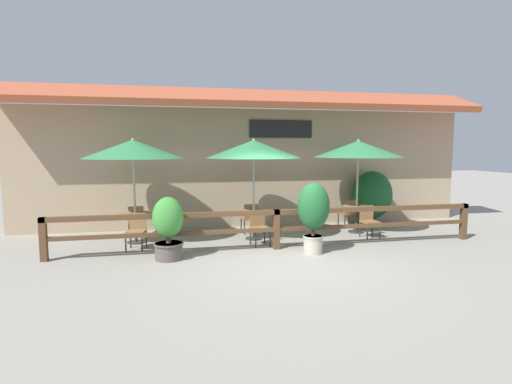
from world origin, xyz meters
TOP-DOWN VIEW (x-y plane):
  - ground_plane at (0.00, 0.00)m, footprint 60.00×60.00m
  - building_facade at (0.00, 4.10)m, footprint 14.28×1.49m
  - patio_railing at (0.00, 1.05)m, footprint 10.40×0.14m
  - patio_umbrella_near at (-3.36, 2.41)m, footprint 2.49×2.49m
  - dining_table_near at (-3.36, 2.41)m, footprint 0.81×0.81m
  - chair_near_streetside at (-3.27, 1.72)m, footprint 0.49×0.49m
  - chair_near_wallside at (-3.40, 3.10)m, footprint 0.47×0.47m
  - patio_umbrella_middle at (-0.32, 2.20)m, footprint 2.49×2.49m
  - dining_table_middle at (-0.32, 2.20)m, footprint 0.81×0.81m
  - chair_middle_streetside at (-0.31, 1.53)m, footprint 0.48×0.48m
  - chair_middle_wallside at (-0.29, 2.87)m, footprint 0.45×0.45m
  - patio_umbrella_far at (2.74, 2.44)m, footprint 2.49×2.49m
  - dining_table_far at (2.74, 2.44)m, footprint 0.81×0.81m
  - chair_far_streetside at (2.77, 1.75)m, footprint 0.44×0.44m
  - chair_far_wallside at (2.80, 3.12)m, footprint 0.47×0.47m
  - potted_plant_small_flowering at (0.72, 0.49)m, footprint 0.74×0.66m
  - potted_plant_tall_tropical at (-2.52, 0.65)m, footprint 0.66×0.64m
  - potted_plant_entrance_palm at (3.80, 3.55)m, footprint 1.28×1.15m

SIDE VIEW (x-z plane):
  - ground_plane at x=0.00m, z-range 0.00..0.00m
  - chair_near_streetside at x=-3.27m, z-range 0.05..0.91m
  - chair_near_wallside at x=-3.40m, z-range 0.05..0.91m
  - chair_middle_streetside at x=-0.31m, z-range 0.05..0.91m
  - chair_middle_wallside at x=-0.29m, z-range 0.05..0.91m
  - chair_far_streetside at x=2.77m, z-range 0.05..0.91m
  - chair_far_wallside at x=2.80m, z-range 0.05..0.91m
  - dining_table_near at x=-3.36m, z-range 0.22..0.99m
  - dining_table_middle at x=-0.32m, z-range 0.22..0.99m
  - dining_table_far at x=2.74m, z-range 0.22..0.99m
  - patio_railing at x=0.00m, z-range 0.22..1.17m
  - potted_plant_tall_tropical at x=-2.52m, z-range 0.03..1.40m
  - potted_plant_entrance_palm at x=3.80m, z-range 0.07..1.76m
  - potted_plant_small_flowering at x=0.72m, z-range 0.16..1.79m
  - building_facade at x=0.00m, z-range 0.05..4.28m
  - patio_umbrella_near at x=-3.36m, z-range 1.06..3.71m
  - patio_umbrella_middle at x=-0.32m, z-range 1.06..3.71m
  - patio_umbrella_far at x=2.74m, z-range 1.06..3.71m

